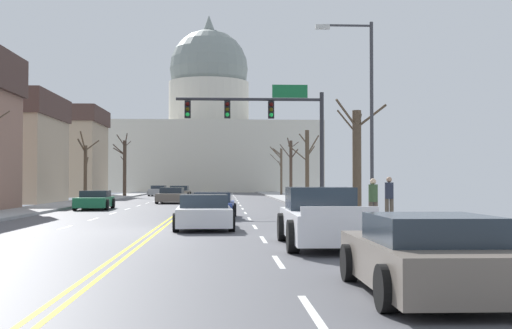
# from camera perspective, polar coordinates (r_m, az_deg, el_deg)

# --- Properties ---
(ground) EXTENTS (20.00, 180.00, 0.20)m
(ground) POSITION_cam_1_polar(r_m,az_deg,el_deg) (22.56, -8.83, -5.75)
(ground) COLOR #4C4C51
(signal_gantry) EXTENTS (7.91, 0.41, 6.73)m
(signal_gantry) POSITION_cam_1_polar(r_m,az_deg,el_deg) (34.81, 1.17, 3.96)
(signal_gantry) COLOR #28282D
(signal_gantry) RESTS_ON ground
(street_lamp_right) EXTENTS (2.31, 0.24, 7.90)m
(street_lamp_right) POSITION_cam_1_polar(r_m,az_deg,el_deg) (26.22, 9.46, 5.37)
(street_lamp_right) COLOR #333338
(street_lamp_right) RESTS_ON ground
(capitol_building) EXTENTS (33.88, 19.09, 27.95)m
(capitol_building) POSITION_cam_1_polar(r_m,az_deg,el_deg) (102.89, -4.17, 2.61)
(capitol_building) COLOR beige
(capitol_building) RESTS_ON ground
(sedan_near_00) EXTENTS (2.18, 4.52, 1.20)m
(sedan_near_00) POSITION_cam_1_polar(r_m,az_deg,el_deg) (30.03, -3.75, -3.65)
(sedan_near_00) COLOR navy
(sedan_near_00) RESTS_ON ground
(sedan_near_01) EXTENTS (2.21, 4.61, 1.24)m
(sedan_near_01) POSITION_cam_1_polar(r_m,az_deg,el_deg) (23.46, -4.60, -4.23)
(sedan_near_01) COLOR silver
(sedan_near_01) RESTS_ON ground
(pickup_truck_near_02) EXTENTS (2.24, 5.30, 1.55)m
(pickup_truck_near_02) POSITION_cam_1_polar(r_m,az_deg,el_deg) (17.44, 5.87, -4.82)
(pickup_truck_near_02) COLOR silver
(pickup_truck_near_02) RESTS_ON ground
(sedan_near_03) EXTENTS (2.15, 4.33, 1.22)m
(sedan_near_03) POSITION_cam_1_polar(r_m,az_deg,el_deg) (10.30, 14.80, -7.81)
(sedan_near_03) COLOR #6B6056
(sedan_near_03) RESTS_ON ground
(sedan_oncoming_00) EXTENTS (2.14, 4.33, 1.12)m
(sedan_oncoming_00) POSITION_cam_1_polar(r_m,az_deg,el_deg) (40.21, -13.95, -3.07)
(sedan_oncoming_00) COLOR #1E7247
(sedan_oncoming_00) RESTS_ON ground
(sedan_oncoming_01) EXTENTS (2.23, 4.52, 1.20)m
(sedan_oncoming_01) POSITION_cam_1_polar(r_m,az_deg,el_deg) (50.19, -7.40, -2.73)
(sedan_oncoming_01) COLOR #6B6056
(sedan_oncoming_01) RESTS_ON ground
(sedan_oncoming_02) EXTENTS (2.15, 4.31, 1.23)m
(sedan_oncoming_02) POSITION_cam_1_polar(r_m,az_deg,el_deg) (62.03, -6.75, -2.47)
(sedan_oncoming_02) COLOR #6B6056
(sedan_oncoming_02) RESTS_ON ground
(sedan_oncoming_03) EXTENTS (2.01, 4.27, 1.17)m
(sedan_oncoming_03) POSITION_cam_1_polar(r_m,az_deg,el_deg) (73.83, -8.55, -2.30)
(sedan_oncoming_03) COLOR #9EA3A8
(sedan_oncoming_03) RESTS_ON ground
(flank_building_01) EXTENTS (8.89, 9.96, 8.54)m
(flank_building_01) POSITION_cam_1_polar(r_m,az_deg,el_deg) (55.00, -21.55, 1.40)
(flank_building_01) COLOR tan
(flank_building_01) RESTS_ON ground
(flank_building_02) EXTENTS (11.15, 9.45, 9.53)m
(flank_building_02) POSITION_cam_1_polar(r_m,az_deg,el_deg) (73.53, -17.56, 1.07)
(flank_building_02) COLOR tan
(flank_building_02) RESTS_ON ground
(bare_tree_00) EXTENTS (1.47, 2.14, 5.40)m
(bare_tree_00) POSITION_cam_1_polar(r_m,az_deg,el_deg) (73.02, 2.18, -0.35)
(bare_tree_00) COLOR brown
(bare_tree_00) RESTS_ON ground
(bare_tree_02) EXTENTS (2.45, 0.55, 5.55)m
(bare_tree_02) POSITION_cam_1_polar(r_m,az_deg,el_deg) (51.14, 4.50, 0.06)
(bare_tree_02) COLOR #4C3D2D
(bare_tree_02) RESTS_ON ground
(bare_tree_04) EXTENTS (1.93, 1.78, 5.82)m
(bare_tree_04) POSITION_cam_1_polar(r_m,az_deg,el_deg) (63.11, 3.07, -0.19)
(bare_tree_04) COLOR #423328
(bare_tree_04) RESTS_ON ground
(bare_tree_05) EXTENTS (1.85, 1.87, 6.45)m
(bare_tree_05) POSITION_cam_1_polar(r_m,az_deg,el_deg) (69.10, -11.46, -0.12)
(bare_tree_05) COLOR #423328
(bare_tree_05) RESTS_ON ground
(bare_tree_06) EXTENTS (2.23, 1.79, 5.12)m
(bare_tree_06) POSITION_cam_1_polar(r_m,az_deg,el_deg) (28.96, 8.84, 0.39)
(bare_tree_06) COLOR #4C3D2D
(bare_tree_06) RESTS_ON ground
(bare_tree_07) EXTENTS (1.24, 2.43, 5.17)m
(bare_tree_07) POSITION_cam_1_polar(r_m,az_deg,el_deg) (49.23, -14.74, -0.29)
(bare_tree_07) COLOR #4C3D2D
(bare_tree_07) RESTS_ON ground
(pedestrian_00) EXTENTS (0.35, 0.34, 1.74)m
(pedestrian_00) POSITION_cam_1_polar(r_m,az_deg,el_deg) (26.16, 11.59, -2.75)
(pedestrian_00) COLOR #4C4238
(pedestrian_00) RESTS_ON ground
(pedestrian_01) EXTENTS (0.35, 0.34, 1.67)m
(pedestrian_01) POSITION_cam_1_polar(r_m,az_deg,el_deg) (24.29, 10.23, -2.97)
(pedestrian_01) COLOR #4C4238
(pedestrian_01) RESTS_ON ground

